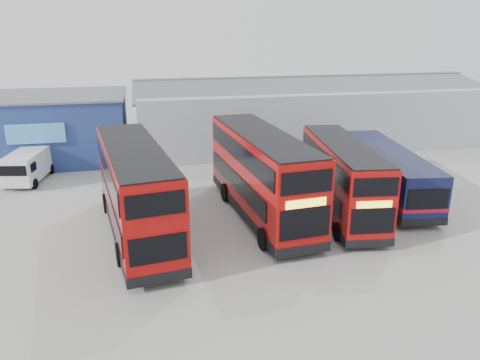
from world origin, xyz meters
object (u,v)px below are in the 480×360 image
maintenance_shed (305,112)px  panel_van (28,165)px  office_block (47,127)px  double_decker_left (136,193)px  double_decker_centre (262,176)px  double_decker_right (342,180)px  single_decker_blue (387,173)px

maintenance_shed → panel_van: 23.72m
office_block → double_decker_left: office_block is taller
double_decker_centre → double_decker_right: size_ratio=1.15×
single_decker_blue → double_decker_centre: bearing=17.7°
double_decker_centre → panel_van: (-14.14, 9.19, -1.22)m
double_decker_centre → double_decker_right: 4.51m
office_block → double_decker_left: bearing=-66.6°
panel_van → office_block: bearing=95.4°
double_decker_right → office_block: bearing=146.1°
maintenance_shed → double_decker_right: maintenance_shed is taller
double_decker_left → panel_van: double_decker_left is taller
double_decker_left → single_decker_blue: size_ratio=1.02×
office_block → panel_van: office_block is taller
office_block → maintenance_shed: size_ratio=0.40×
double_decker_centre → maintenance_shed: bearing=57.8°
double_decker_right → single_decker_blue: double_decker_right is taller
office_block → panel_van: bearing=-94.6°
maintenance_shed → double_decker_centre: 18.68m
double_decker_centre → office_block: bearing=127.1°
double_decker_right → single_decker_blue: bearing=35.4°
single_decker_blue → double_decker_right: bearing=36.0°
maintenance_shed → single_decker_blue: bearing=-89.4°
double_decker_centre → single_decker_blue: bearing=5.0°
single_decker_blue → panel_van: size_ratio=2.22×
office_block → single_decker_blue: size_ratio=1.10×
maintenance_shed → double_decker_centre: maintenance_shed is taller
double_decker_centre → panel_van: double_decker_centre is taller
double_decker_left → double_decker_centre: 6.89m
maintenance_shed → double_decker_right: 17.77m
double_decker_left → panel_van: bearing=-63.5°
panel_van → double_decker_left: bearing=-44.8°
double_decker_left → single_decker_blue: 15.53m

